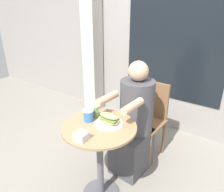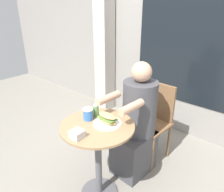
{
  "view_description": "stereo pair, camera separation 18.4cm",
  "coord_description": "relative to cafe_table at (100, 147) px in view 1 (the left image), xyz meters",
  "views": [
    {
      "loc": [
        0.97,
        -1.2,
        1.68
      ],
      "look_at": [
        0.0,
        0.18,
        0.95
      ],
      "focal_mm": 35.0,
      "sensor_mm": 36.0,
      "label": 1
    },
    {
      "loc": [
        1.11,
        -1.09,
        1.68
      ],
      "look_at": [
        0.0,
        0.18,
        0.95
      ],
      "focal_mm": 35.0,
      "sensor_mm": 36.0,
      "label": 2
    }
  ],
  "objects": [
    {
      "name": "lattice_pillar",
      "position": [
        -1.21,
        1.39,
        0.66
      ],
      "size": [
        0.23,
        0.23,
        2.4
      ],
      "color": "#B2ADA3",
      "rests_on": "ground_plane"
    },
    {
      "name": "storefront_wall",
      "position": [
        0.0,
        1.57,
        0.86
      ],
      "size": [
        8.0,
        0.09,
        2.8
      ],
      "color": "gray",
      "rests_on": "ground_plane"
    },
    {
      "name": "cafe_table",
      "position": [
        0.0,
        0.0,
        0.0
      ],
      "size": [
        0.62,
        0.62,
        0.75
      ],
      "color": "#997551",
      "rests_on": "ground_plane"
    },
    {
      "name": "seated_diner",
      "position": [
        0.06,
        0.49,
        -0.02
      ],
      "size": [
        0.35,
        0.61,
        1.19
      ],
      "rotation": [
        0.0,
        0.0,
        3.1
      ],
      "color": "#424247",
      "rests_on": "ground_plane"
    },
    {
      "name": "sandwich_on_plate",
      "position": [
        0.05,
        0.07,
        0.25
      ],
      "size": [
        0.24,
        0.24,
        0.1
      ],
      "rotation": [
        0.0,
        0.0,
        -0.02
      ],
      "color": "white",
      "rests_on": "cafe_table"
    },
    {
      "name": "diner_chair",
      "position": [
        0.06,
        0.84,
        -0.02
      ],
      "size": [
        0.4,
        0.4,
        0.87
      ],
      "rotation": [
        0.0,
        0.0,
        3.1
      ],
      "color": "brown",
      "rests_on": "ground_plane"
    },
    {
      "name": "drink_cup",
      "position": [
        -0.12,
        0.02,
        0.26
      ],
      "size": [
        0.09,
        0.09,
        0.1
      ],
      "color": "#336BB7",
      "rests_on": "cafe_table"
    },
    {
      "name": "condiment_bottle",
      "position": [
        -0.12,
        0.1,
        0.27
      ],
      "size": [
        0.05,
        0.05,
        0.13
      ],
      "color": "#66934C",
      "rests_on": "cafe_table"
    },
    {
      "name": "napkin_box",
      "position": [
        0.02,
        -0.23,
        0.24
      ],
      "size": [
        0.09,
        0.09,
        0.06
      ],
      "rotation": [
        0.0,
        0.0,
        0.06
      ],
      "color": "silver",
      "rests_on": "cafe_table"
    }
  ]
}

